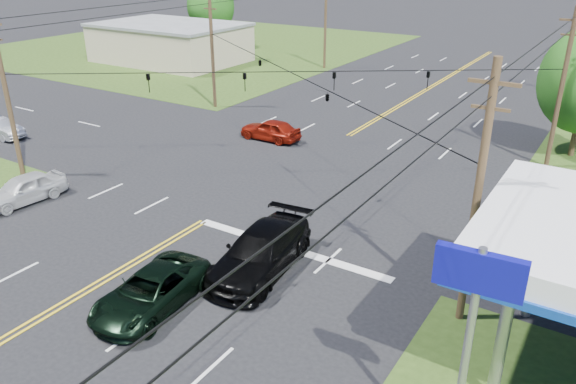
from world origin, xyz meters
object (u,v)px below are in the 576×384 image
Objects in this scene: pole_se at (477,196)px; polesign_se at (473,309)px; suv_black at (261,252)px; pole_sw at (6,94)px; pole_nw at (212,47)px; pole_ne at (561,88)px; pickup_white at (24,189)px; tree_far_l at (211,6)px; pickup_dkgreen at (151,291)px; retail_nw at (170,44)px; pole_left_far at (325,19)px.

pole_se is 6.87m from polesign_se.
pole_sw is at bearing 169.65° from suv_black.
polesign_se is at bearing -41.70° from pole_nw.
pole_ne is 1.43× the size of polesign_se.
pole_se is at bearing 1.70° from suv_black.
pole_sw is 2.16× the size of pickup_white.
suv_black is at bearing -46.84° from pole_nw.
polesign_se reaches higher than suv_black.
polesign_se is (24.18, -4.45, 4.33)m from pickup_white.
suv_black is (17.98, -19.17, -4.02)m from pole_nw.
pole_sw is at bearing -65.14° from tree_far_l.
pickup_dkgreen is (-10.00, -23.50, -4.19)m from pole_ne.
suv_black is (-8.02, -1.17, -4.02)m from pole_se.
tree_far_l is (-19.00, 41.00, 0.28)m from pole_sw.
pickup_white is (-14.48, -1.04, -0.15)m from suv_black.
pole_sw reaches higher than retail_nw.
pole_nw and pole_ne have the same top height.
retail_nw is 2.59× the size of suv_black.
pole_ne reaches higher than retail_nw.
pole_left_far is at bearing 90.00° from pole_nw.
pole_nw is 37.07m from polesign_se.
pickup_dkgreen is 12.92m from pickup_white.
pole_left_far is 42.41m from suv_black.
suv_black is (36.98, -42.17, -4.30)m from tree_far_l.
polesign_se reaches higher than retail_nw.
pickup_white is at bearing -80.18° from pole_nw.
tree_far_l reaches higher than pickup_white.
pickup_white is at bearing -32.32° from pole_sw.
pole_ne is 50.54m from tree_far_l.
polesign_se is (27.68, -43.66, -0.09)m from pole_left_far.
retail_nw is at bearing -160.56° from pole_left_far.
pole_se is 1.00× the size of pole_ne.
pole_nw reaches higher than pickup_white.
retail_nw is 10.69m from tree_far_l.
pickup_white is (20.50, -33.21, -1.25)m from retail_nw.
pole_ne reaches higher than polesign_se.
pickup_dkgreen is 4.76m from suv_black.
pole_left_far reaches higher than pole_sw.
pickup_dkgreen is 0.78× the size of polesign_se.
pole_se is at bearing -35.79° from retail_nw.
pole_ne is at bearing -36.16° from pole_left_far.
pole_left_far is at bearing -11.89° from tree_far_l.
pole_se is at bearing -34.70° from pole_nw.
pickup_white is (22.50, -43.21, -4.45)m from tree_far_l.
pole_nw is 1.09× the size of tree_far_l.
pole_left_far is 39.62m from pickup_white.
pole_nw is 1.43× the size of polesign_se.
retail_nw is at bearing 142.59° from pole_nw.
pickup_dkgreen is 1.18× the size of pickup_white.
pole_se is at bearing 11.30° from pickup_white.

